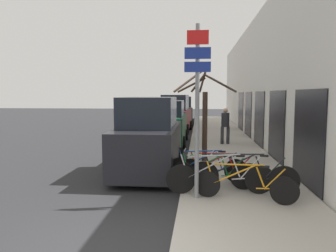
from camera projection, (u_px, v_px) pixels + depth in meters
name	position (u px, v px, depth m)	size (l,w,h in m)	color
ground_plane	(170.00, 145.00, 16.25)	(80.00, 80.00, 0.00)	#28282B
sidewalk_curb	(220.00, 137.00, 18.77)	(3.20, 32.00, 0.15)	#ADA89E
building_facade	(252.00, 82.00, 18.23)	(0.23, 32.00, 6.50)	silver
signpost	(197.00, 102.00, 7.36)	(0.59, 0.12, 3.94)	gray
bicycle_0	(244.00, 185.00, 7.31)	(2.27, 0.67, 0.86)	black
bicycle_1	(220.00, 177.00, 7.83)	(2.58, 0.44, 0.98)	black
bicycle_2	(243.00, 175.00, 7.96)	(2.57, 0.60, 0.98)	black
bicycle_3	(212.00, 173.00, 8.38)	(2.13, 0.50, 0.86)	black
bicycle_4	(219.00, 170.00, 8.77)	(2.13, 0.76, 0.84)	black
bicycle_5	(207.00, 168.00, 8.96)	(2.19, 0.44, 0.88)	black
parked_car_0	(149.00, 139.00, 10.46)	(2.02, 4.39, 2.44)	black
parked_car_1	(168.00, 124.00, 16.51)	(1.94, 4.71, 2.22)	#144728
parked_car_2	(176.00, 115.00, 21.90)	(2.17, 4.43, 2.49)	maroon
parked_car_3	(181.00, 112.00, 26.99)	(2.21, 4.56, 2.34)	#51565B
pedestrian_near	(225.00, 123.00, 15.67)	(0.44, 0.38, 1.72)	#333338
street_tree	(204.00, 115.00, 11.62)	(2.14, 1.23, 3.31)	#3D2D23
traffic_light	(198.00, 88.00, 26.28)	(0.20, 0.30, 4.50)	gray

